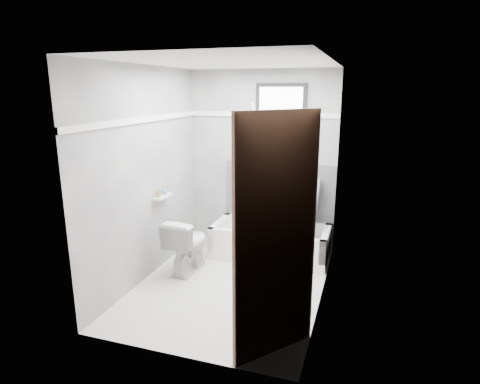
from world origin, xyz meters
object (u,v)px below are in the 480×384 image
at_px(bathtub, 270,241).
at_px(soap_bottle_b, 164,190).
at_px(office_chair, 292,215).
at_px(soap_bottle_a, 159,193).
at_px(toilet, 188,244).
at_px(door, 301,258).

distance_m(bathtub, soap_bottle_b, 1.53).
distance_m(office_chair, soap_bottle_a, 1.70).
bearing_deg(soap_bottle_b, bathtub, 28.53).
distance_m(toilet, soap_bottle_a, 0.71).
height_order(bathtub, soap_bottle_b, soap_bottle_b).
xyz_separation_m(bathtub, door, (0.75, -2.21, 0.79)).
bearing_deg(office_chair, soap_bottle_b, -140.84).
relative_size(toilet, soap_bottle_b, 7.11).
relative_size(door, soap_bottle_b, 21.07).
relative_size(toilet, soap_bottle_a, 6.86).
distance_m(bathtub, office_chair, 0.47).
bearing_deg(soap_bottle_a, bathtub, 33.55).
xyz_separation_m(office_chair, toilet, (-1.12, -0.76, -0.25)).
relative_size(bathtub, toilet, 2.22).
height_order(office_chair, soap_bottle_b, office_chair).
height_order(bathtub, toilet, toilet).
distance_m(bathtub, door, 2.46).
bearing_deg(soap_bottle_b, toilet, -13.20).
bearing_deg(office_chair, bathtub, -155.84).
bearing_deg(soap_bottle_b, office_chair, 25.46).
xyz_separation_m(bathtub, toilet, (-0.85, -0.71, 0.12)).
bearing_deg(bathtub, soap_bottle_b, -151.47).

